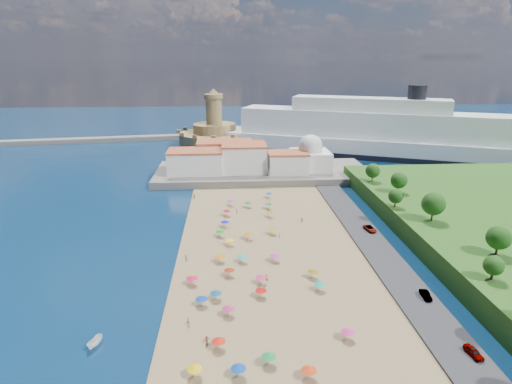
{
  "coord_description": "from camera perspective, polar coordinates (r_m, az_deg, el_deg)",
  "views": [
    {
      "loc": [
        -4.55,
        -103.49,
        48.67
      ],
      "look_at": [
        4.0,
        25.0,
        8.0
      ],
      "focal_mm": 30.0,
      "sensor_mm": 36.0,
      "label": 1
    }
  ],
  "objects": [
    {
      "name": "ground",
      "position": [
        114.45,
        -1.18,
        -7.64
      ],
      "size": [
        700.0,
        700.0,
        0.0
      ],
      "primitive_type": "plane",
      "color": "#071938",
      "rests_on": "ground"
    },
    {
      "name": "terrace",
      "position": [
        183.26,
        0.88,
        2.61
      ],
      "size": [
        90.0,
        36.0,
        3.0
      ],
      "primitive_type": "cube",
      "color": "#59544C",
      "rests_on": "ground"
    },
    {
      "name": "jetty",
      "position": [
        216.88,
        -5.7,
        4.8
      ],
      "size": [
        18.0,
        70.0,
        2.4
      ],
      "primitive_type": "cube",
      "color": "#59544C",
      "rests_on": "ground"
    },
    {
      "name": "breakwater",
      "position": [
        281.34,
        -25.91,
        6.08
      ],
      "size": [
        199.03,
        34.77,
        2.6
      ],
      "primitive_type": "cube",
      "rotation": [
        0.0,
        0.0,
        0.14
      ],
      "color": "#59544C",
      "rests_on": "ground"
    },
    {
      "name": "waterfront_buildings",
      "position": [
        181.78,
        -3.25,
        4.53
      ],
      "size": [
        57.0,
        29.0,
        11.0
      ],
      "color": "silver",
      "rests_on": "terrace"
    },
    {
      "name": "domed_building",
      "position": [
        182.25,
        7.24,
        4.81
      ],
      "size": [
        16.0,
        16.0,
        15.0
      ],
      "color": "silver",
      "rests_on": "terrace"
    },
    {
      "name": "fortress",
      "position": [
        245.23,
        -5.54,
        7.59
      ],
      "size": [
        40.0,
        40.0,
        32.4
      ],
      "color": "#9E814F",
      "rests_on": "ground"
    },
    {
      "name": "cruise_ship",
      "position": [
        227.74,
        14.64,
        7.35
      ],
      "size": [
        160.86,
        86.81,
        35.96
      ],
      "color": "black",
      "rests_on": "ground"
    },
    {
      "name": "beach_parasols",
      "position": [
        96.69,
        -0.65,
        -11.23
      ],
      "size": [
        31.75,
        110.18,
        2.2
      ],
      "color": "gray",
      "rests_on": "beach"
    },
    {
      "name": "beachgoers",
      "position": [
        109.62,
        -2.0,
        -8.2
      ],
      "size": [
        35.85,
        100.19,
        1.88
      ],
      "color": "tan",
      "rests_on": "beach"
    },
    {
      "name": "parked_cars",
      "position": [
        108.34,
        18.87,
        -9.37
      ],
      "size": [
        3.06,
        59.17,
        1.38
      ],
      "color": "gray",
      "rests_on": "promenade"
    },
    {
      "name": "hillside_trees",
      "position": [
        115.34,
        24.07,
        -3.53
      ],
      "size": [
        17.93,
        104.63,
        8.06
      ],
      "color": "#382314",
      "rests_on": "hillside"
    }
  ]
}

